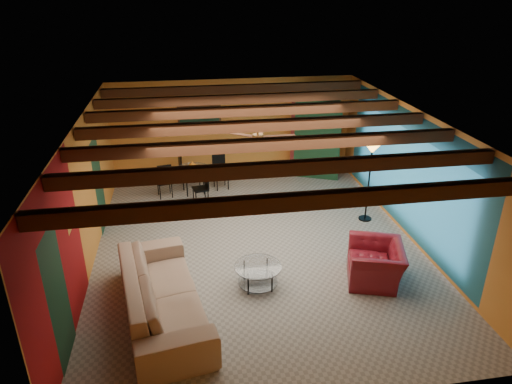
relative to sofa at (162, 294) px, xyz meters
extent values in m
cube|color=gray|center=(1.87, 1.91, -0.43)|extent=(6.50, 8.00, 0.01)
cube|color=silver|center=(1.87, 1.91, 2.27)|extent=(6.50, 8.00, 0.01)
cube|color=orange|center=(1.87, 5.91, 0.92)|extent=(6.50, 0.02, 2.70)
cube|color=maroon|center=(-1.38, 1.91, 0.92)|extent=(0.02, 8.00, 2.70)
cube|color=#2A677B|center=(5.12, 1.91, 0.92)|extent=(0.02, 8.00, 2.70)
imported|color=#93745E|center=(0.00, 0.00, 0.00)|extent=(1.64, 3.11, 0.86)
imported|color=maroon|center=(3.78, 0.41, -0.08)|extent=(1.23, 1.32, 0.70)
cube|color=maroon|center=(4.07, 5.61, 0.62)|extent=(1.34, 1.03, 2.11)
cube|color=black|center=(0.97, 5.87, 1.22)|extent=(1.05, 0.03, 0.65)
imported|color=#26661E|center=(4.07, 5.61, 1.91)|extent=(0.52, 0.48, 0.47)
imported|color=orange|center=(0.69, 4.89, 0.58)|extent=(0.21, 0.21, 0.20)
camera|label=1|loc=(0.48, -6.34, 4.56)|focal=32.87mm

